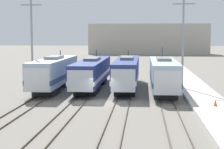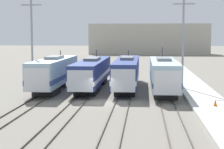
{
  "view_description": "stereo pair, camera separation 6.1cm",
  "coord_description": "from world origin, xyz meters",
  "px_view_note": "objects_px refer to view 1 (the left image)",
  "views": [
    {
      "loc": [
        4.48,
        -38.47,
        7.13
      ],
      "look_at": [
        0.96,
        3.28,
        2.64
      ],
      "focal_mm": 60.0,
      "sensor_mm": 36.0,
      "label": 1
    },
    {
      "loc": [
        4.54,
        -38.47,
        7.13
      ],
      "look_at": [
        0.96,
        3.28,
        2.64
      ],
      "focal_mm": 60.0,
      "sensor_mm": 36.0,
      "label": 2
    }
  ],
  "objects_px": {
    "locomotive_far_left": "(54,73)",
    "catenary_tower_left": "(32,39)",
    "locomotive_center_left": "(92,73)",
    "locomotive_center_right": "(127,73)",
    "catenary_tower_right": "(183,39)",
    "locomotive_far_right": "(164,75)",
    "traffic_cone": "(215,103)"
  },
  "relations": [
    {
      "from": "locomotive_far_right",
      "to": "catenary_tower_left",
      "type": "bearing_deg",
      "value": 172.69
    },
    {
      "from": "locomotive_far_right",
      "to": "catenary_tower_right",
      "type": "relative_size",
      "value": 1.34
    },
    {
      "from": "catenary_tower_left",
      "to": "catenary_tower_right",
      "type": "xyz_separation_m",
      "value": [
        19.56,
        0.0,
        0.0
      ]
    },
    {
      "from": "locomotive_far_left",
      "to": "locomotive_center_left",
      "type": "bearing_deg",
      "value": 24.02
    },
    {
      "from": "locomotive_far_left",
      "to": "locomotive_center_right",
      "type": "height_order",
      "value": "locomotive_far_left"
    },
    {
      "from": "catenary_tower_left",
      "to": "traffic_cone",
      "type": "bearing_deg",
      "value": -29.66
    },
    {
      "from": "locomotive_center_left",
      "to": "locomotive_far_left",
      "type": "bearing_deg",
      "value": -155.98
    },
    {
      "from": "locomotive_center_left",
      "to": "catenary_tower_left",
      "type": "height_order",
      "value": "catenary_tower_left"
    },
    {
      "from": "locomotive_center_right",
      "to": "locomotive_center_left",
      "type": "bearing_deg",
      "value": 177.86
    },
    {
      "from": "locomotive_far_left",
      "to": "locomotive_far_right",
      "type": "relative_size",
      "value": 0.98
    },
    {
      "from": "catenary_tower_left",
      "to": "catenary_tower_right",
      "type": "relative_size",
      "value": 1.0
    },
    {
      "from": "locomotive_far_left",
      "to": "catenary_tower_left",
      "type": "relative_size",
      "value": 1.31
    },
    {
      "from": "locomotive_far_right",
      "to": "traffic_cone",
      "type": "xyz_separation_m",
      "value": [
        4.4,
        -10.04,
        -1.54
      ]
    },
    {
      "from": "locomotive_center_right",
      "to": "catenary_tower_right",
      "type": "height_order",
      "value": "catenary_tower_right"
    },
    {
      "from": "locomotive_center_left",
      "to": "catenary_tower_right",
      "type": "distance_m",
      "value": 12.59
    },
    {
      "from": "catenary_tower_right",
      "to": "locomotive_center_right",
      "type": "bearing_deg",
      "value": 175.99
    },
    {
      "from": "catenary_tower_left",
      "to": "catenary_tower_right",
      "type": "bearing_deg",
      "value": 0.0
    },
    {
      "from": "locomotive_center_right",
      "to": "catenary_tower_right",
      "type": "bearing_deg",
      "value": -4.01
    },
    {
      "from": "catenary_tower_right",
      "to": "traffic_cone",
      "type": "xyz_separation_m",
      "value": [
        1.92,
        -12.23,
        -5.9
      ]
    },
    {
      "from": "locomotive_center_left",
      "to": "catenary_tower_left",
      "type": "distance_m",
      "value": 9.01
    },
    {
      "from": "catenary_tower_right",
      "to": "traffic_cone",
      "type": "relative_size",
      "value": 18.91
    },
    {
      "from": "locomotive_center_left",
      "to": "locomotive_far_right",
      "type": "bearing_deg",
      "value": -17.15
    },
    {
      "from": "locomotive_far_left",
      "to": "traffic_cone",
      "type": "distance_m",
      "value": 21.34
    },
    {
      "from": "catenary_tower_right",
      "to": "locomotive_far_right",
      "type": "bearing_deg",
      "value": -138.63
    },
    {
      "from": "catenary_tower_left",
      "to": "catenary_tower_right",
      "type": "height_order",
      "value": "same"
    },
    {
      "from": "locomotive_center_left",
      "to": "locomotive_center_right",
      "type": "height_order",
      "value": "locomotive_center_left"
    },
    {
      "from": "catenary_tower_left",
      "to": "traffic_cone",
      "type": "height_order",
      "value": "catenary_tower_left"
    },
    {
      "from": "locomotive_center_left",
      "to": "locomotive_far_right",
      "type": "xyz_separation_m",
      "value": [
        9.27,
        -2.86,
        0.11
      ]
    },
    {
      "from": "traffic_cone",
      "to": "locomotive_far_right",
      "type": "bearing_deg",
      "value": 113.69
    },
    {
      "from": "catenary_tower_left",
      "to": "traffic_cone",
      "type": "xyz_separation_m",
      "value": [
        21.48,
        -12.23,
        -5.9
      ]
    },
    {
      "from": "locomotive_center_left",
      "to": "catenary_tower_right",
      "type": "xyz_separation_m",
      "value": [
        11.76,
        -0.67,
        4.46
      ]
    },
    {
      "from": "catenary_tower_left",
      "to": "locomotive_center_right",
      "type": "bearing_deg",
      "value": 2.3
    }
  ]
}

